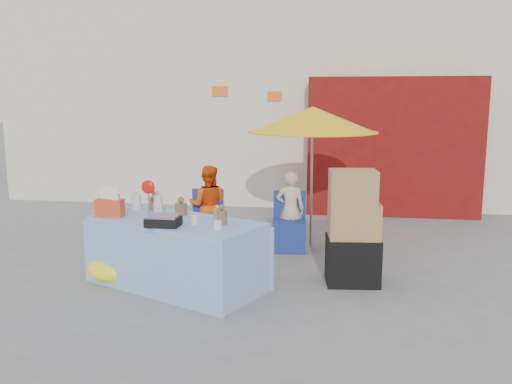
% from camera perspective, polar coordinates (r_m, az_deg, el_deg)
% --- Properties ---
extents(ground, '(80.00, 80.00, 0.00)m').
position_cam_1_polar(ground, '(6.77, -1.87, -9.21)').
color(ground, slate).
rests_on(ground, ground).
extents(backdrop, '(14.00, 8.00, 7.80)m').
position_cam_1_polar(backdrop, '(13.85, 6.12, 13.49)').
color(backdrop, silver).
rests_on(backdrop, ground).
extents(market_table, '(2.32, 1.77, 1.27)m').
position_cam_1_polar(market_table, '(6.51, -8.42, -6.26)').
color(market_table, '#85AFD6').
rests_on(market_table, ground).
extents(chair_left, '(0.52, 0.51, 0.85)m').
position_cam_1_polar(chair_left, '(8.19, -5.26, -4.00)').
color(chair_left, navy).
rests_on(chair_left, ground).
extents(chair_right, '(0.52, 0.51, 0.85)m').
position_cam_1_polar(chair_right, '(7.98, 3.51, -4.34)').
color(chair_right, navy).
rests_on(chair_right, ground).
extents(vendor_orange, '(0.63, 0.51, 1.22)m').
position_cam_1_polar(vendor_orange, '(8.24, -5.06, -1.40)').
color(vendor_orange, '#E7470C').
rests_on(vendor_orange, ground).
extents(vendor_beige, '(0.44, 0.31, 1.15)m').
position_cam_1_polar(vendor_beige, '(8.04, 3.63, -1.89)').
color(vendor_beige, beige).
rests_on(vendor_beige, ground).
extents(umbrella, '(1.90, 1.90, 2.09)m').
position_cam_1_polar(umbrella, '(8.01, 5.99, 7.52)').
color(umbrella, gray).
rests_on(umbrella, ground).
extents(box_stack, '(0.67, 0.57, 1.38)m').
position_cam_1_polar(box_stack, '(6.58, 10.17, -4.14)').
color(box_stack, black).
rests_on(box_stack, ground).
extents(tarp_bundle, '(0.85, 0.75, 0.33)m').
position_cam_1_polar(tarp_bundle, '(6.87, -14.48, -7.80)').
color(tarp_bundle, '#FFFC1A').
rests_on(tarp_bundle, ground).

